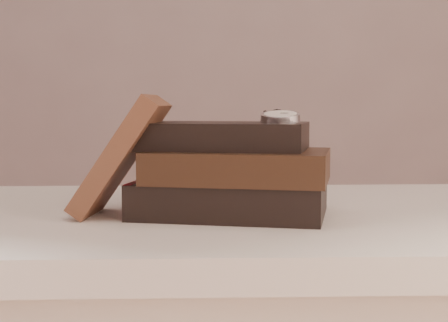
{
  "coord_description": "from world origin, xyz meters",
  "views": [
    {
      "loc": [
        0.01,
        -0.59,
        0.9
      ],
      "look_at": [
        0.04,
        0.31,
        0.82
      ],
      "focal_mm": 52.86,
      "sensor_mm": 36.0,
      "label": 1
    }
  ],
  "objects": [
    {
      "name": "table",
      "position": [
        0.0,
        0.35,
        0.66
      ],
      "size": [
        1.0,
        0.6,
        0.75
      ],
      "color": "silver",
      "rests_on": "ground"
    },
    {
      "name": "book_stack",
      "position": [
        0.05,
        0.31,
        0.81
      ],
      "size": [
        0.29,
        0.23,
        0.13
      ],
      "color": "black",
      "rests_on": "table"
    },
    {
      "name": "journal",
      "position": [
        -0.1,
        0.31,
        0.83
      ],
      "size": [
        0.14,
        0.13,
        0.17
      ],
      "primitive_type": "cube",
      "rotation": [
        0.0,
        0.6,
        -0.12
      ],
      "color": "#43251A",
      "rests_on": "table"
    },
    {
      "name": "pocket_watch",
      "position": [
        0.12,
        0.29,
        0.89
      ],
      "size": [
        0.06,
        0.16,
        0.02
      ],
      "color": "silver",
      "rests_on": "book_stack"
    },
    {
      "name": "eyeglasses",
      "position": [
        -0.02,
        0.42,
        0.82
      ],
      "size": [
        0.13,
        0.15,
        0.05
      ],
      "color": "silver",
      "rests_on": "book_stack"
    }
  ]
}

